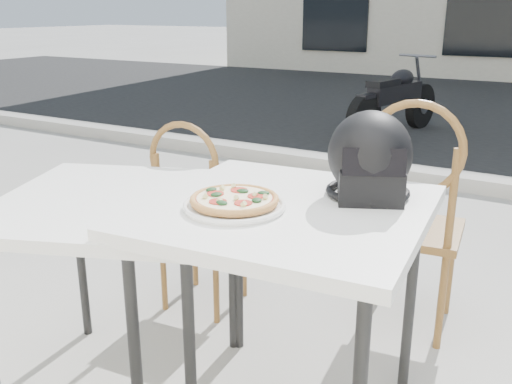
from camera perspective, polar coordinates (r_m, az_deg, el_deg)
The scene contains 8 objects.
cafe_table_main at distance 1.87m, azimuth 2.99°, elevation -3.50°, with size 0.95×0.95×0.84m.
plate at distance 1.81m, azimuth -2.16°, elevation -1.38°, with size 0.39×0.39×0.02m.
pizza at distance 1.80m, azimuth -2.17°, elevation -0.72°, with size 0.38×0.38×0.04m.
helmet at distance 1.93m, azimuth 11.31°, elevation 3.21°, with size 0.38×0.38×0.29m.
cafe_chair_main at distance 2.60m, azimuth 15.40°, elevation -1.47°, with size 0.46×0.46×1.10m.
cafe_table_side at distance 2.12m, azimuth -13.52°, elevation -2.37°, with size 1.09×1.09×0.80m.
cafe_chair_side at distance 2.73m, azimuth -6.07°, elevation -1.53°, with size 0.40×0.40×0.97m.
motorcycle at distance 6.96m, azimuth 13.72°, elevation 8.77°, with size 0.61×1.82×0.92m.
Camera 1 is at (0.30, -1.84, 1.44)m, focal length 40.00 mm.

